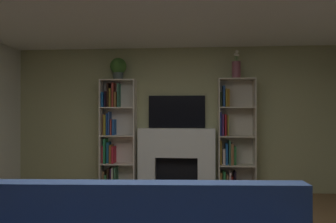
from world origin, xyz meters
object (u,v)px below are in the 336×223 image
Objects in this scene: potted_plant at (118,67)px; vase_with_flowers at (236,69)px; fireplace at (177,158)px; bookshelf_right at (232,141)px; tv at (177,112)px; bookshelf_left at (115,137)px.

vase_with_flowers reaches higher than potted_plant.
fireplace is 0.99m from bookshelf_right.
tv is 0.50× the size of bookshelf_right.
tv is at bearing 90.00° from fireplace.
vase_with_flowers is at bearing -1.11° from bookshelf_left.
tv is at bearing 4.18° from bookshelf_left.
fireplace is at bearing -0.93° from bookshelf_left.
vase_with_flowers is (2.03, -0.00, -0.05)m from potted_plant.
fireplace is 3.72× the size of potted_plant.
bookshelf_right is at bearing -0.28° from bookshelf_left.
bookshelf_left is (-1.09, 0.02, 0.35)m from fireplace.
bookshelf_left is at bearing 178.89° from vase_with_flowers.
bookshelf_right is at bearing 0.90° from potted_plant.
bookshelf_left is at bearing 151.30° from potted_plant.
tv is 1.07m from bookshelf_right.
vase_with_flowers reaches higher than bookshelf_right.
potted_plant is at bearing -28.70° from bookshelf_left.
vase_with_flowers reaches higher than bookshelf_left.
vase_with_flowers reaches higher than tv.
bookshelf_right reaches higher than fireplace.
bookshelf_right is 3.99× the size of vase_with_flowers.
vase_with_flowers is at bearing -23.44° from bookshelf_right.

